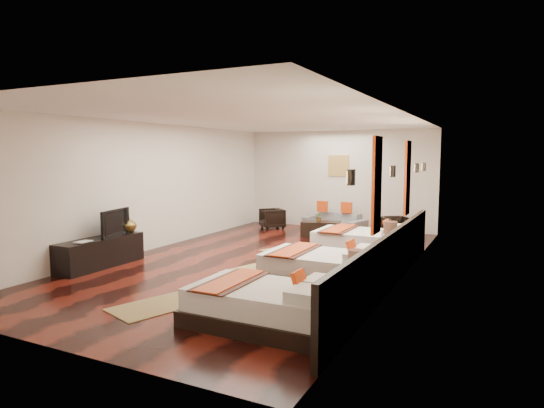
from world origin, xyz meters
The scene contains 30 objects.
floor centered at (0.00, 0.00, 0.00)m, with size 5.50×9.50×0.01m, color black.
ceiling centered at (0.00, 0.00, 2.80)m, with size 5.50×9.50×0.01m, color white.
back_wall centered at (0.00, 4.75, 1.40)m, with size 5.50×0.01×2.80m, color silver.
left_wall centered at (-2.75, 0.00, 1.40)m, with size 0.01×9.50×2.80m, color silver.
right_wall centered at (2.75, 0.00, 1.40)m, with size 0.01×9.50×2.80m, color silver.
headboard_panel centered at (2.71, -0.80, 0.45)m, with size 0.08×6.60×0.90m, color black.
bed_near centered at (1.69, -3.07, 0.25)m, with size 1.93×1.21×0.74m.
bed_mid centered at (1.70, -1.00, 0.26)m, with size 2.01×1.26×0.77m.
bed_far centered at (1.70, 1.43, 0.27)m, with size 2.06×1.29×0.79m.
nightstand_a centered at (2.45, -1.85, 0.28)m, with size 0.40×0.40×0.79m.
nightstand_b centered at (2.44, 0.37, 0.32)m, with size 0.46×0.46×0.90m.
jute_mat_near centered at (-0.02, -3.14, 0.01)m, with size 0.75×1.20×0.01m, color olive.
jute_mat_mid centered at (0.25, -0.69, 0.01)m, with size 0.75×1.20×0.01m, color olive.
jute_mat_far centered at (0.04, 1.28, 0.01)m, with size 0.75×1.20×0.01m, color olive.
tv_console centered at (-2.50, -1.78, 0.28)m, with size 0.50×1.80×0.55m, color black.
tv centered at (-2.45, -1.53, 0.81)m, with size 0.90×0.12×0.52m, color black.
book centered at (-2.50, -2.27, 0.56)m, with size 0.21×0.28×0.03m, color black.
figurine centered at (-2.50, -1.04, 0.72)m, with size 0.33×0.33×0.35m, color brown.
sofa centered at (0.09, 4.16, 0.26)m, with size 1.78×0.70×0.52m, color slate.
armchair_left centered at (-1.66, 3.79, 0.29)m, with size 0.61×0.63×0.58m, color black.
armchair_right centered at (1.92, 3.50, 0.29)m, with size 0.63×0.64×0.59m, color black.
coffee_table centered at (0.09, 3.11, 0.20)m, with size 1.00×0.50×0.40m, color black.
table_plant centered at (0.05, 3.10, 0.53)m, with size 0.23×0.20×0.25m, color #26541C.
orange_panel_a centered at (2.73, -1.90, 1.70)m, with size 0.04×0.40×1.30m, color #D86014.
orange_panel_b centered at (2.73, 0.30, 1.70)m, with size 0.04×0.40×1.30m, color #D86014.
sconce_near centered at (2.70, -3.00, 1.85)m, with size 0.07×0.12×0.18m.
sconce_mid centered at (2.70, -0.80, 1.85)m, with size 0.07×0.12×0.18m.
sconce_far centered at (2.70, 1.40, 1.85)m, with size 0.07×0.12×0.18m.
sconce_lounge centered at (2.70, 2.30, 1.85)m, with size 0.07×0.12×0.18m.
gold_artwork centered at (0.00, 4.73, 1.80)m, with size 0.60×0.04×0.60m, color #AD873F.
Camera 1 is at (4.23, -8.06, 2.10)m, focal length 30.72 mm.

